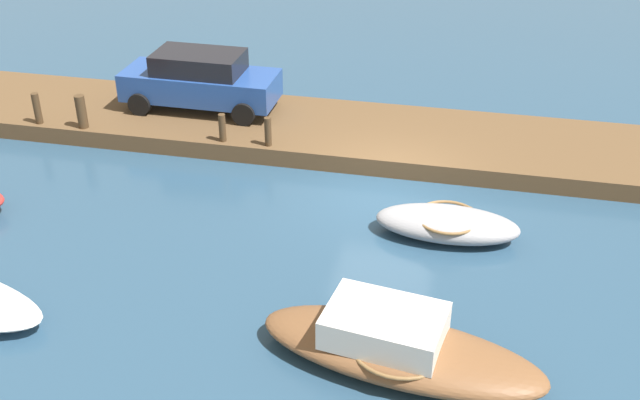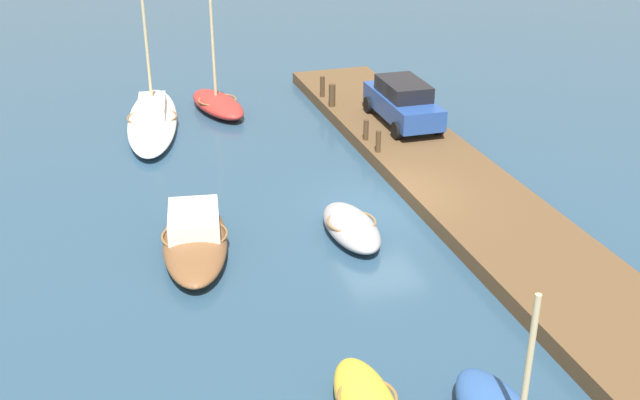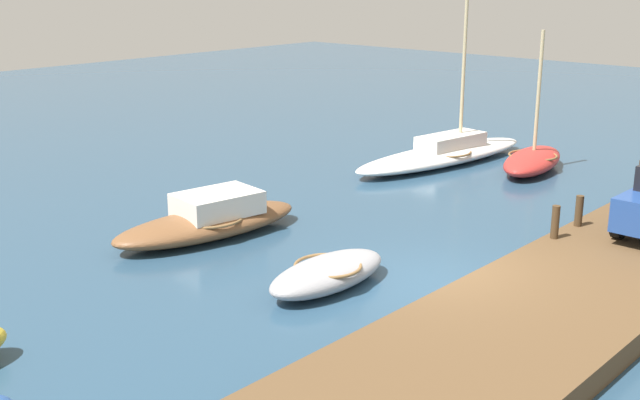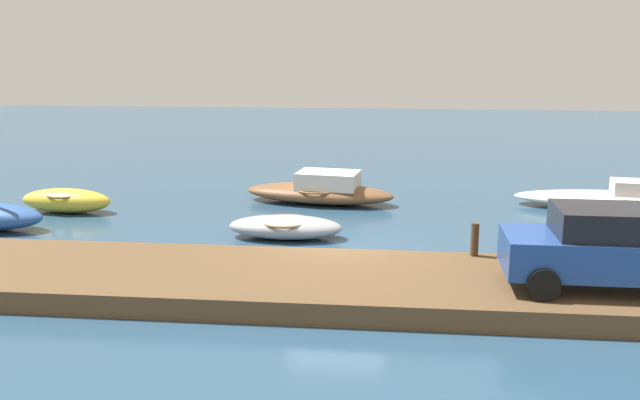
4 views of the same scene
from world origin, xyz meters
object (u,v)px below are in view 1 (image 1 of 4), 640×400
object	(u,v)px
motorboat_brown	(397,346)
mooring_post_mid_west	(222,128)
mooring_post_east	(37,108)
parked_car	(200,80)
mooring_post_mid_east	(81,112)
rowboat_grey	(447,224)
mooring_post_west	(268,132)

from	to	relation	value
motorboat_brown	mooring_post_mid_west	distance (m)	9.02
mooring_post_east	parked_car	xyz separation A→B (m)	(-4.05, -1.95, 0.42)
mooring_post_mid_west	mooring_post_mid_east	world-z (taller)	mooring_post_mid_east
mooring_post_mid_east	parked_car	world-z (taller)	parked_car
motorboat_brown	mooring_post_mid_west	world-z (taller)	mooring_post_mid_west
parked_car	rowboat_grey	bearing A→B (deg)	148.71
parked_car	motorboat_brown	bearing A→B (deg)	127.82
motorboat_brown	mooring_post_mid_east	distance (m)	11.91
rowboat_grey	mooring_post_east	bearing A→B (deg)	-13.32
mooring_post_mid_east	mooring_post_mid_west	bearing A→B (deg)	180.00
mooring_post_west	parked_car	bearing A→B (deg)	-37.71
motorboat_brown	mooring_post_mid_west	bearing A→B (deg)	-43.52
rowboat_grey	parked_car	bearing A→B (deg)	-32.22
motorboat_brown	mooring_post_east	distance (m)	13.00
mooring_post_mid_west	mooring_post_west	bearing A→B (deg)	180.00
mooring_post_mid_west	parked_car	world-z (taller)	parked_car
mooring_post_mid_east	motorboat_brown	bearing A→B (deg)	143.39
mooring_post_east	mooring_post_west	bearing A→B (deg)	180.00
mooring_post_mid_west	rowboat_grey	bearing A→B (deg)	156.36
motorboat_brown	mooring_post_mid_east	xyz separation A→B (m)	(9.55, -7.10, 0.50)
rowboat_grey	mooring_post_east	world-z (taller)	mooring_post_east
mooring_post_mid_west	mooring_post_mid_east	xyz separation A→B (m)	(4.00, 0.00, 0.08)
motorboat_brown	mooring_post_mid_west	size ratio (longest dim) A/B	7.04
motorboat_brown	rowboat_grey	xyz separation A→B (m)	(-0.55, -4.43, -0.11)
mooring_post_mid_west	motorboat_brown	bearing A→B (deg)	128.04
motorboat_brown	mooring_post_mid_west	xyz separation A→B (m)	(5.55, -7.10, 0.42)
motorboat_brown	mooring_post_east	xyz separation A→B (m)	(10.88, -7.10, 0.48)
mooring_post_east	mooring_post_mid_east	bearing A→B (deg)	180.00
mooring_post_mid_east	parked_car	xyz separation A→B (m)	(-2.72, -1.95, 0.40)
rowboat_grey	mooring_post_east	xyz separation A→B (m)	(11.42, -2.67, 0.59)
parked_car	mooring_post_west	bearing A→B (deg)	143.05
rowboat_grey	motorboat_brown	bearing A→B (deg)	82.81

